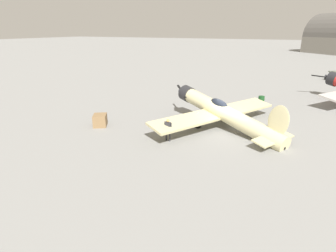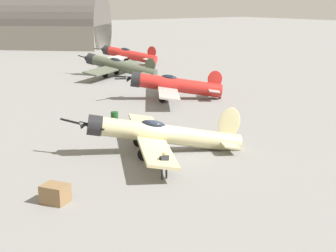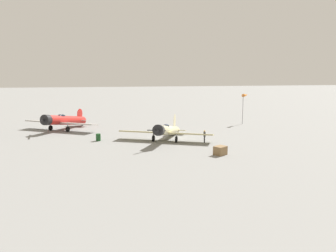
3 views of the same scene
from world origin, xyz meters
name	(u,v)px [view 1 (image 1 of 3)]	position (x,y,z in m)	size (l,w,h in m)	color
ground_plane	(227,130)	(0.00, 0.00, 0.00)	(400.00, 400.00, 0.00)	gray
airplane_foreground	(223,113)	(-0.47, 0.23, 1.27)	(10.86, 11.89, 3.28)	beige
ground_crew_mechanic	(168,128)	(-3.16, -4.04, 0.97)	(0.62, 0.30, 1.61)	#2D2D33
equipment_crate	(100,120)	(-9.53, -3.58, 0.48)	(1.54, 1.62, 0.95)	olive
fuel_drum	(261,101)	(1.07, 9.14, 0.47)	(0.65, 0.65, 0.93)	#19471E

